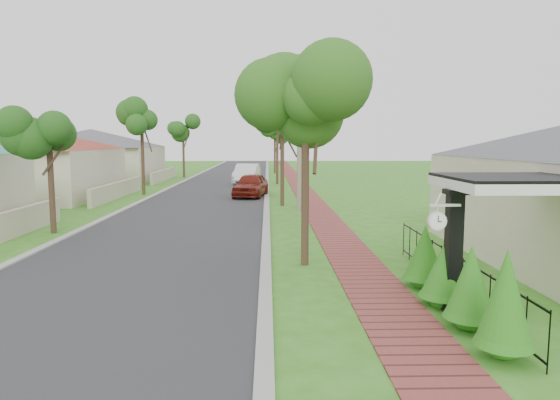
# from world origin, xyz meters

# --- Properties ---
(ground) EXTENTS (160.00, 160.00, 0.00)m
(ground) POSITION_xyz_m (0.00, 0.00, 0.00)
(ground) COLOR #35701A
(ground) RESTS_ON ground
(road) EXTENTS (7.00, 120.00, 0.02)m
(road) POSITION_xyz_m (-3.00, 20.00, 0.00)
(road) COLOR #28282B
(road) RESTS_ON ground
(kerb_right) EXTENTS (0.30, 120.00, 0.10)m
(kerb_right) POSITION_xyz_m (0.65, 20.00, 0.00)
(kerb_right) COLOR #9E9E99
(kerb_right) RESTS_ON ground
(kerb_left) EXTENTS (0.30, 120.00, 0.10)m
(kerb_left) POSITION_xyz_m (-6.65, 20.00, 0.00)
(kerb_left) COLOR #9E9E99
(kerb_left) RESTS_ON ground
(sidewalk) EXTENTS (1.50, 120.00, 0.03)m
(sidewalk) POSITION_xyz_m (3.25, 20.00, 0.00)
(sidewalk) COLOR brown
(sidewalk) RESTS_ON ground
(porch_post) EXTENTS (0.48, 0.48, 2.52)m
(porch_post) POSITION_xyz_m (4.55, -1.00, 1.12)
(porch_post) COLOR black
(porch_post) RESTS_ON ground
(picket_fence) EXTENTS (0.03, 8.02, 1.00)m
(picket_fence) POSITION_xyz_m (4.90, -0.00, 0.53)
(picket_fence) COLOR black
(picket_fence) RESTS_ON ground
(street_trees) EXTENTS (10.70, 37.65, 5.89)m
(street_trees) POSITION_xyz_m (-2.87, 26.84, 4.54)
(street_trees) COLOR #382619
(street_trees) RESTS_ON ground
(hedge_row) EXTENTS (0.93, 4.90, 1.93)m
(hedge_row) POSITION_xyz_m (4.45, -1.45, 0.76)
(hedge_row) COLOR #296A15
(hedge_row) RESTS_ON ground
(far_house_red) EXTENTS (15.56, 15.56, 4.60)m
(far_house_red) POSITION_xyz_m (-14.97, 20.00, 2.34)
(far_house_red) COLOR beige
(far_house_red) RESTS_ON ground
(far_house_grey) EXTENTS (15.56, 15.56, 4.60)m
(far_house_grey) POSITION_xyz_m (-14.97, 34.00, 2.34)
(far_house_grey) COLOR beige
(far_house_grey) RESTS_ON ground
(parked_car_red) EXTENTS (2.47, 4.58, 1.48)m
(parked_car_red) POSITION_xyz_m (-0.35, 20.42, 0.74)
(parked_car_red) COLOR maroon
(parked_car_red) RESTS_ON ground
(parked_car_white) EXTENTS (2.17, 5.14, 1.65)m
(parked_car_white) POSITION_xyz_m (-1.00, 29.84, 0.82)
(parked_car_white) COLOR white
(parked_car_white) RESTS_ON ground
(near_tree) EXTENTS (2.25, 2.25, 5.79)m
(near_tree) POSITION_xyz_m (1.76, 2.80, 4.61)
(near_tree) COLOR #382619
(near_tree) RESTS_ON ground
(utility_pole) EXTENTS (1.20, 0.24, 7.76)m
(utility_pole) POSITION_xyz_m (2.30, 14.11, 3.94)
(utility_pole) COLOR gray
(utility_pole) RESTS_ON ground
(station_clock) EXTENTS (0.64, 0.13, 0.53)m
(station_clock) POSITION_xyz_m (4.06, -1.40, 1.95)
(station_clock) COLOR white
(station_clock) RESTS_ON ground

